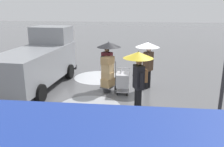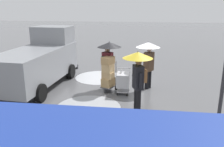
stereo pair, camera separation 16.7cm
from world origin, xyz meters
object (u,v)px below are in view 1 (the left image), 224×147
object	(u,v)px
hand_dolly_boxes	(108,73)
pedestrian_white_side	(148,54)
cargo_van_parked_right	(38,61)
pedestrian_black_side	(108,54)
shopping_cart_vendor	(123,80)
pedestrian_pink_side	(139,67)

from	to	relation	value
hand_dolly_boxes	pedestrian_white_side	world-z (taller)	pedestrian_white_side
cargo_van_parked_right	pedestrian_black_side	size ratio (longest dim) A/B	2.53
shopping_cart_vendor	hand_dolly_boxes	size ratio (longest dim) A/B	0.68
shopping_cart_vendor	pedestrian_pink_side	bearing A→B (deg)	113.16
hand_dolly_boxes	pedestrian_white_side	bearing A→B (deg)	-160.18
shopping_cart_vendor	pedestrian_white_side	world-z (taller)	pedestrian_white_side
cargo_van_parked_right	pedestrian_white_side	bearing A→B (deg)	-176.98
pedestrian_black_side	shopping_cart_vendor	bearing A→B (deg)	145.62
pedestrian_black_side	pedestrian_white_side	world-z (taller)	same
shopping_cart_vendor	pedestrian_white_side	xyz separation A→B (m)	(-1.01, -0.75, 1.02)
pedestrian_white_side	cargo_van_parked_right	bearing A→B (deg)	3.02
hand_dolly_boxes	pedestrian_black_side	world-z (taller)	pedestrian_black_side
hand_dolly_boxes	pedestrian_pink_side	bearing A→B (deg)	127.56
pedestrian_black_side	pedestrian_white_side	size ratio (longest dim) A/B	1.00
pedestrian_black_side	hand_dolly_boxes	bearing A→B (deg)	97.62
pedestrian_pink_side	shopping_cart_vendor	bearing A→B (deg)	-66.84
pedestrian_pink_side	hand_dolly_boxes	bearing A→B (deg)	-52.44
shopping_cart_vendor	pedestrian_white_side	size ratio (longest dim) A/B	0.49
hand_dolly_boxes	pedestrian_black_side	distance (m)	0.81
hand_dolly_boxes	pedestrian_white_side	size ratio (longest dim) A/B	0.72
pedestrian_black_side	pedestrian_white_side	distance (m)	1.74
pedestrian_white_side	pedestrian_pink_side	bearing A→B (deg)	82.20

